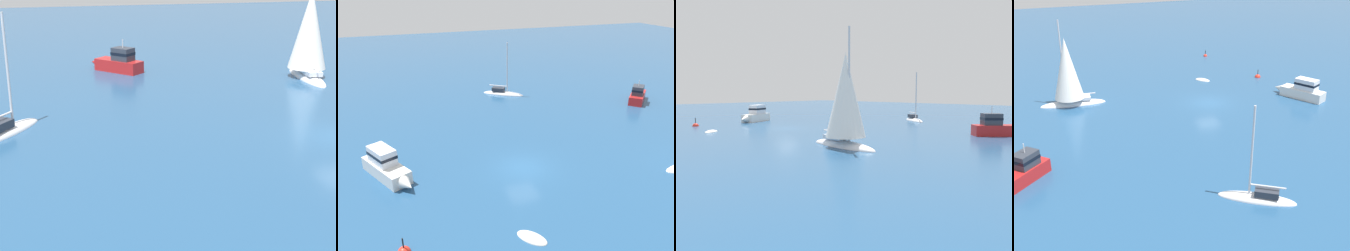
{
  "view_description": "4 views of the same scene",
  "coord_description": "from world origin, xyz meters",
  "views": [
    {
      "loc": [
        -24.44,
        15.91,
        9.97
      ],
      "look_at": [
        2.72,
        9.62,
        0.55
      ],
      "focal_mm": 54.72,
      "sensor_mm": 36.0,
      "label": 1
    },
    {
      "loc": [
        -9.71,
        -21.89,
        14.05
      ],
      "look_at": [
        -0.61,
        2.39,
        2.87
      ],
      "focal_mm": 36.07,
      "sensor_mm": 36.0,
      "label": 2
    },
    {
      "loc": [
        33.05,
        -24.67,
        4.41
      ],
      "look_at": [
        7.14,
        2.13,
        0.68
      ],
      "focal_mm": 38.02,
      "sensor_mm": 36.0,
      "label": 3
    },
    {
      "loc": [
        19.41,
        40.5,
        16.65
      ],
      "look_at": [
        6.39,
        8.03,
        1.51
      ],
      "focal_mm": 46.45,
      "sensor_mm": 36.0,
      "label": 4
    }
  ],
  "objects": [
    {
      "name": "ketch",
      "position": [
        5.04,
        18.73,
        0.15
      ],
      "size": [
        5.19,
        4.28,
        7.32
      ],
      "rotation": [
        0.0,
        0.0,
        5.65
      ],
      "color": "white",
      "rests_on": "ground"
    },
    {
      "name": "motor_cruiser_1",
      "position": [
        20.03,
        10.2,
        0.81
      ],
      "size": [
        4.81,
        4.64,
        2.88
      ],
      "rotation": [
        0.0,
        0.0,
        0.76
      ],
      "color": "#B21E1E",
      "rests_on": "ground"
    },
    {
      "name": "sloop",
      "position": [
        14.14,
        -4.98,
        3.39
      ],
      "size": [
        7.06,
        3.41,
        9.62
      ],
      "rotation": [
        0.0,
        0.0,
        6.19
      ],
      "color": "white",
      "rests_on": "ground"
    }
  ]
}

